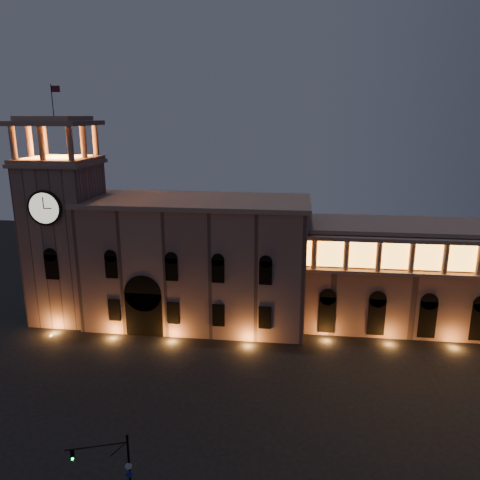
{
  "coord_description": "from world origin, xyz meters",
  "views": [
    {
      "loc": [
        11.5,
        -39.11,
        28.5
      ],
      "look_at": [
        4.79,
        16.0,
        13.65
      ],
      "focal_mm": 35.0,
      "sensor_mm": 36.0,
      "label": 1
    }
  ],
  "objects": [
    {
      "name": "government_building",
      "position": [
        -2.08,
        21.93,
        8.77
      ],
      "size": [
        30.8,
        12.8,
        17.6
      ],
      "color": "#8C675B",
      "rests_on": "ground"
    },
    {
      "name": "clock_tower",
      "position": [
        -20.5,
        20.98,
        12.5
      ],
      "size": [
        9.8,
        9.8,
        32.4
      ],
      "color": "#8C675B",
      "rests_on": "ground"
    },
    {
      "name": "ground",
      "position": [
        0.0,
        0.0,
        0.0
      ],
      "size": [
        160.0,
        160.0,
        0.0
      ],
      "primitive_type": "plane",
      "color": "black",
      "rests_on": "ground"
    },
    {
      "name": "traffic_light",
      "position": [
        -0.8,
        -11.71,
        3.31
      ],
      "size": [
        4.39,
        1.68,
        6.3
      ],
      "rotation": [
        0.0,
        0.0,
        0.33
      ],
      "color": "black",
      "rests_on": "ground"
    },
    {
      "name": "colonnade_wing",
      "position": [
        32.0,
        23.92,
        7.33
      ],
      "size": [
        40.6,
        11.5,
        14.5
      ],
      "color": "#876256",
      "rests_on": "ground"
    }
  ]
}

